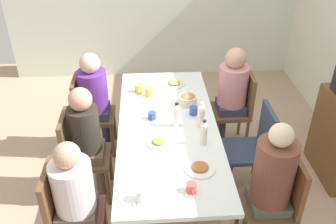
{
  "coord_description": "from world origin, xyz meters",
  "views": [
    {
      "loc": [
        2.73,
        -0.18,
        2.68
      ],
      "look_at": [
        0.0,
        0.0,
        0.92
      ],
      "focal_mm": 39.76,
      "sensor_mm": 36.0,
      "label": 1
    }
  ],
  "objects_px": {
    "chair_0": "(79,152)",
    "person_2": "(95,95)",
    "bowl_0": "(188,99)",
    "cup_4": "(149,92)",
    "person_1": "(76,193)",
    "bottle_1": "(204,133)",
    "person_5": "(232,89)",
    "chair_5": "(238,106)",
    "plate_1": "(159,142)",
    "bottle_2": "(177,115)",
    "chair_1": "(67,210)",
    "chair_2": "(88,111)",
    "cup_0": "(194,111)",
    "bottle_0": "(201,115)",
    "cup_3": "(139,88)",
    "cup_1": "(152,116)",
    "chair_4": "(255,145)",
    "plate_2": "(200,168)",
    "cup_5": "(191,188)",
    "dining_table": "(168,133)",
    "plate_0": "(174,84)",
    "cup_2": "(141,195)",
    "person_3": "(271,179)",
    "chair_3": "(278,200)"
  },
  "relations": [
    {
      "from": "plate_1",
      "to": "plate_2",
      "type": "relative_size",
      "value": 0.86
    },
    {
      "from": "cup_0",
      "to": "bottle_0",
      "type": "relative_size",
      "value": 0.45
    },
    {
      "from": "cup_1",
      "to": "chair_0",
      "type": "bearing_deg",
      "value": -79.68
    },
    {
      "from": "person_5",
      "to": "cup_4",
      "type": "xyz_separation_m",
      "value": [
        0.16,
        -0.89,
        0.09
      ]
    },
    {
      "from": "person_5",
      "to": "cup_5",
      "type": "distance_m",
      "value": 1.65
    },
    {
      "from": "cup_5",
      "to": "chair_4",
      "type": "bearing_deg",
      "value": 139.25
    },
    {
      "from": "cup_0",
      "to": "cup_5",
      "type": "distance_m",
      "value": 1.01
    },
    {
      "from": "chair_2",
      "to": "bottle_0",
      "type": "xyz_separation_m",
      "value": [
        0.73,
        1.11,
        0.37
      ]
    },
    {
      "from": "chair_4",
      "to": "plate_2",
      "type": "bearing_deg",
      "value": -46.0
    },
    {
      "from": "person_1",
      "to": "person_5",
      "type": "bearing_deg",
      "value": 134.05
    },
    {
      "from": "plate_1",
      "to": "bottle_2",
      "type": "height_order",
      "value": "bottle_2"
    },
    {
      "from": "chair_3",
      "to": "cup_1",
      "type": "bearing_deg",
      "value": -130.92
    },
    {
      "from": "chair_0",
      "to": "person_2",
      "type": "bearing_deg",
      "value": 172.7
    },
    {
      "from": "bowl_0",
      "to": "cup_4",
      "type": "distance_m",
      "value": 0.41
    },
    {
      "from": "dining_table",
      "to": "chair_4",
      "type": "height_order",
      "value": "chair_4"
    },
    {
      "from": "person_5",
      "to": "cup_1",
      "type": "xyz_separation_m",
      "value": [
        0.58,
        -0.87,
        0.08
      ]
    },
    {
      "from": "plate_1",
      "to": "cup_0",
      "type": "xyz_separation_m",
      "value": [
        -0.43,
        0.34,
        0.03
      ]
    },
    {
      "from": "chair_2",
      "to": "bottle_1",
      "type": "distance_m",
      "value": 1.52
    },
    {
      "from": "cup_0",
      "to": "cup_4",
      "type": "height_order",
      "value": "cup_4"
    },
    {
      "from": "dining_table",
      "to": "chair_2",
      "type": "distance_m",
      "value": 1.1
    },
    {
      "from": "person_1",
      "to": "bottle_1",
      "type": "height_order",
      "value": "person_1"
    },
    {
      "from": "cup_4",
      "to": "bottle_2",
      "type": "height_order",
      "value": "bottle_2"
    },
    {
      "from": "chair_5",
      "to": "chair_1",
      "type": "bearing_deg",
      "value": -49.28
    },
    {
      "from": "plate_1",
      "to": "chair_2",
      "type": "bearing_deg",
      "value": -142.76
    },
    {
      "from": "chair_1",
      "to": "cup_3",
      "type": "xyz_separation_m",
      "value": [
        -1.34,
        0.56,
        0.3
      ]
    },
    {
      "from": "person_1",
      "to": "dining_table",
      "type": "bearing_deg",
      "value": 134.08
    },
    {
      "from": "chair_0",
      "to": "cup_0",
      "type": "distance_m",
      "value": 1.13
    },
    {
      "from": "dining_table",
      "to": "plate_0",
      "type": "xyz_separation_m",
      "value": [
        -0.77,
        0.11,
        0.09
      ]
    },
    {
      "from": "chair_4",
      "to": "cup_5",
      "type": "distance_m",
      "value": 1.13
    },
    {
      "from": "plate_0",
      "to": "bowl_0",
      "type": "bearing_deg",
      "value": 14.66
    },
    {
      "from": "cup_1",
      "to": "cup_4",
      "type": "height_order",
      "value": "cup_4"
    },
    {
      "from": "chair_1",
      "to": "cup_3",
      "type": "bearing_deg",
      "value": 157.28
    },
    {
      "from": "person_1",
      "to": "person_3",
      "type": "distance_m",
      "value": 1.46
    },
    {
      "from": "chair_1",
      "to": "cup_1",
      "type": "bearing_deg",
      "value": 140.57
    },
    {
      "from": "cup_1",
      "to": "person_1",
      "type": "bearing_deg",
      "value": -35.47
    },
    {
      "from": "chair_4",
      "to": "person_5",
      "type": "bearing_deg",
      "value": -172.75
    },
    {
      "from": "dining_table",
      "to": "person_3",
      "type": "distance_m",
      "value": 1.02
    },
    {
      "from": "cup_3",
      "to": "cup_1",
      "type": "bearing_deg",
      "value": 13.34
    },
    {
      "from": "person_2",
      "to": "chair_5",
      "type": "relative_size",
      "value": 1.31
    },
    {
      "from": "chair_2",
      "to": "person_2",
      "type": "height_order",
      "value": "person_2"
    },
    {
      "from": "person_5",
      "to": "bottle_0",
      "type": "bearing_deg",
      "value": -31.17
    },
    {
      "from": "chair_2",
      "to": "person_2",
      "type": "bearing_deg",
      "value": 90.0
    },
    {
      "from": "plate_1",
      "to": "bottle_0",
      "type": "height_order",
      "value": "bottle_0"
    },
    {
      "from": "chair_0",
      "to": "person_2",
      "type": "relative_size",
      "value": 0.76
    },
    {
      "from": "dining_table",
      "to": "plate_2",
      "type": "distance_m",
      "value": 0.64
    },
    {
      "from": "person_5",
      "to": "cup_1",
      "type": "relative_size",
      "value": 10.9
    },
    {
      "from": "chair_0",
      "to": "cup_2",
      "type": "distance_m",
      "value": 1.1
    },
    {
      "from": "person_1",
      "to": "chair_2",
      "type": "height_order",
      "value": "person_1"
    },
    {
      "from": "chair_1",
      "to": "chair_4",
      "type": "bearing_deg",
      "value": 113.29
    },
    {
      "from": "plate_2",
      "to": "cup_1",
      "type": "distance_m",
      "value": 0.8
    }
  ]
}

